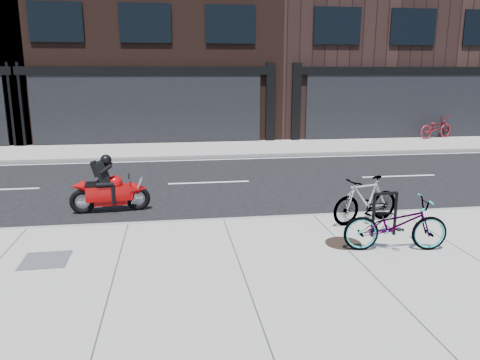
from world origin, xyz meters
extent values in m
plane|color=black|center=(0.00, 0.00, 0.00)|extent=(120.00, 120.00, 0.00)
cube|color=gray|center=(0.00, -5.00, 0.07)|extent=(60.00, 6.00, 0.13)
cube|color=gray|center=(0.00, 7.75, 0.07)|extent=(60.00, 3.50, 0.13)
cube|color=black|center=(10.00, 14.50, 6.25)|extent=(12.00, 10.00, 12.50)
cylinder|color=black|center=(2.71, -3.44, 0.55)|extent=(0.06, 0.06, 0.84)
cylinder|color=black|center=(3.18, -3.41, 0.55)|extent=(0.06, 0.06, 0.84)
cylinder|color=black|center=(2.95, -3.42, 0.97)|extent=(0.47, 0.09, 0.06)
imported|color=gray|center=(2.81, -4.15, 0.61)|extent=(1.90, 0.87, 0.96)
imported|color=gray|center=(2.92, -2.60, 0.62)|extent=(1.70, 0.92, 0.98)
torus|color=black|center=(-1.89, -0.54, 0.28)|extent=(0.59, 0.17, 0.58)
torus|color=black|center=(-3.14, -0.65, 0.28)|extent=(0.59, 0.17, 0.58)
cube|color=#9F0708|center=(-2.52, -0.60, 0.46)|extent=(1.09, 0.43, 0.34)
cone|color=#9F0708|center=(-1.85, -0.54, 0.51)|extent=(0.43, 0.42, 0.39)
sphere|color=#9F0708|center=(-2.39, -0.59, 0.69)|extent=(0.35, 0.35, 0.35)
cube|color=black|center=(-2.79, -0.62, 0.67)|extent=(0.51, 0.29, 0.11)
cylinder|color=silver|center=(-3.02, -0.48, 0.27)|extent=(0.49, 0.12, 0.08)
cube|color=black|center=(-2.67, -0.61, 0.97)|extent=(0.37, 0.35, 0.52)
cube|color=black|center=(-2.81, -0.62, 1.05)|extent=(0.23, 0.28, 0.36)
sphere|color=black|center=(-2.56, -0.60, 1.24)|extent=(0.26, 0.26, 0.26)
imported|color=maroon|center=(11.32, 9.00, 0.65)|extent=(2.09, 1.28, 1.04)
cylinder|color=black|center=(2.03, -3.73, 0.14)|extent=(0.81, 0.81, 0.02)
cube|color=#505153|center=(-3.21, -3.76, 0.14)|extent=(0.77, 0.77, 0.02)
camera|label=1|loc=(-1.03, -11.50, 3.23)|focal=35.00mm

